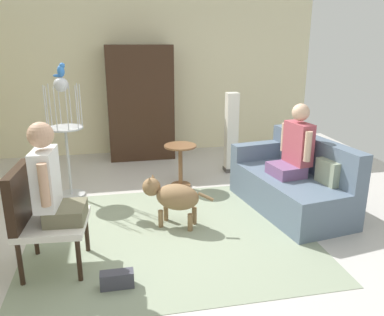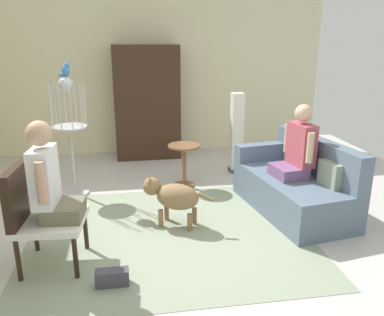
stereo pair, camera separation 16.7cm
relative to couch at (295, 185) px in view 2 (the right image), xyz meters
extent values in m
plane|color=beige|center=(-1.53, -0.32, -0.32)|extent=(7.86, 7.86, 0.00)
cube|color=beige|center=(-1.53, 3.02, 1.08)|extent=(6.25, 0.12, 2.79)
cube|color=gray|center=(-1.61, -0.41, -0.31)|extent=(2.99, 2.56, 0.01)
cube|color=slate|center=(-0.05, -0.03, -0.09)|extent=(1.09, 1.75, 0.45)
cube|color=slate|center=(0.27, 0.02, 0.35)|extent=(0.44, 1.64, 0.44)
cube|color=slate|center=(-0.17, 0.68, 0.25)|extent=(0.86, 0.31, 0.22)
cube|color=gray|center=(0.21, -0.41, 0.28)|extent=(0.15, 0.33, 0.28)
cylinder|color=black|center=(-2.47, -0.58, -0.11)|extent=(0.04, 0.04, 0.41)
cylinder|color=black|center=(-2.51, -1.09, -0.11)|extent=(0.04, 0.04, 0.41)
cylinder|color=black|center=(-2.96, -0.55, -0.11)|extent=(0.04, 0.04, 0.41)
cylinder|color=black|center=(-3.00, -1.06, -0.11)|extent=(0.04, 0.04, 0.41)
cube|color=white|center=(-2.73, -0.82, 0.13)|extent=(0.63, 0.65, 0.06)
cube|color=black|center=(-2.99, -0.80, 0.41)|extent=(0.12, 0.61, 0.51)
cube|color=slate|center=(-0.13, -0.05, 0.21)|extent=(0.41, 0.45, 0.14)
cube|color=#B24C59|center=(0.02, -0.02, 0.53)|extent=(0.24, 0.42, 0.50)
sphere|color=#DDB293|center=(0.02, -0.02, 0.90)|extent=(0.21, 0.21, 0.21)
cylinder|color=#DDB293|center=(0.02, -0.26, 0.55)|extent=(0.08, 0.08, 0.35)
cylinder|color=#DDB293|center=(-0.06, 0.20, 0.55)|extent=(0.08, 0.08, 0.35)
cube|color=#68644C|center=(-2.61, -0.83, 0.23)|extent=(0.37, 0.40, 0.14)
cube|color=white|center=(-2.75, -0.82, 0.56)|extent=(0.21, 0.39, 0.53)
sphere|color=tan|center=(-2.75, -0.82, 0.96)|extent=(0.22, 0.22, 0.22)
cylinder|color=tan|center=(-2.70, -0.60, 0.59)|extent=(0.08, 0.08, 0.37)
cylinder|color=tan|center=(-2.73, -1.05, 0.59)|extent=(0.08, 0.08, 0.37)
cylinder|color=brown|center=(-1.25, 1.00, 0.29)|extent=(0.46, 0.46, 0.02)
cylinder|color=brown|center=(-1.25, 1.00, -0.02)|extent=(0.06, 0.06, 0.59)
cylinder|color=brown|center=(-1.25, 1.00, -0.30)|extent=(0.29, 0.29, 0.03)
ellipsoid|color=olive|center=(-1.49, -0.21, 0.03)|extent=(0.57, 0.49, 0.30)
sphere|color=olive|center=(-1.77, -0.07, 0.12)|extent=(0.21, 0.21, 0.21)
cone|color=olive|center=(-1.79, -0.12, 0.23)|extent=(0.06, 0.06, 0.06)
cone|color=olive|center=(-1.74, -0.03, 0.23)|extent=(0.06, 0.06, 0.06)
cylinder|color=olive|center=(-1.20, -0.36, 0.07)|extent=(0.18, 0.11, 0.10)
cylinder|color=olive|center=(-1.68, -0.22, -0.22)|extent=(0.06, 0.06, 0.20)
cylinder|color=olive|center=(-1.60, -0.06, -0.22)|extent=(0.06, 0.06, 0.20)
cylinder|color=olive|center=(-1.38, -0.37, -0.22)|extent=(0.06, 0.06, 0.20)
cylinder|color=olive|center=(-1.30, -0.21, -0.22)|extent=(0.06, 0.06, 0.20)
cylinder|color=silver|center=(-2.76, 0.94, -0.30)|extent=(0.36, 0.36, 0.03)
cylinder|color=silver|center=(-2.76, 0.94, 0.15)|extent=(0.04, 0.04, 0.93)
cylinder|color=silver|center=(-2.76, 0.94, 0.63)|extent=(0.46, 0.46, 0.02)
cylinder|color=silver|center=(-2.55, 0.94, 0.91)|extent=(0.01, 0.01, 0.54)
cylinder|color=silver|center=(-2.59, 1.07, 0.91)|extent=(0.01, 0.01, 0.54)
cylinder|color=silver|center=(-2.70, 1.15, 0.91)|extent=(0.01, 0.01, 0.54)
cylinder|color=silver|center=(-2.83, 1.15, 0.91)|extent=(0.01, 0.01, 0.54)
cylinder|color=silver|center=(-2.94, 1.07, 0.91)|extent=(0.01, 0.01, 0.54)
cylinder|color=silver|center=(-2.98, 0.94, 0.91)|extent=(0.01, 0.01, 0.54)
cylinder|color=silver|center=(-2.94, 0.82, 0.91)|extent=(0.01, 0.01, 0.54)
cylinder|color=silver|center=(-2.83, 0.74, 0.91)|extent=(0.01, 0.01, 0.54)
cylinder|color=silver|center=(-2.70, 0.74, 0.91)|extent=(0.01, 0.01, 0.54)
cylinder|color=silver|center=(-2.59, 0.82, 0.91)|extent=(0.01, 0.01, 0.54)
sphere|color=silver|center=(-2.76, 0.94, 1.18)|extent=(0.18, 0.18, 0.18)
ellipsoid|color=blue|center=(-2.75, 0.94, 1.35)|extent=(0.09, 0.10, 0.15)
sphere|color=blue|center=(-2.73, 0.94, 1.41)|extent=(0.07, 0.07, 0.07)
cone|color=#D8BF4C|center=(-2.69, 0.94, 1.41)|extent=(0.03, 0.02, 0.02)
ellipsoid|color=blue|center=(-2.79, 0.94, 1.29)|extent=(0.12, 0.03, 0.04)
cube|color=#4C4742|center=(-0.35, 1.51, -0.29)|extent=(0.20, 0.20, 0.06)
cube|color=white|center=(-0.35, 1.51, 0.34)|extent=(0.18, 0.18, 1.20)
cube|color=#382316|center=(-1.67, 2.61, 0.66)|extent=(1.12, 0.56, 1.95)
cube|color=#3F3F4C|center=(-2.19, -1.26, -0.24)|extent=(0.29, 0.11, 0.15)
camera|label=1|loc=(-2.13, -4.21, 1.74)|focal=36.54mm
camera|label=2|loc=(-1.97, -4.24, 1.74)|focal=36.54mm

